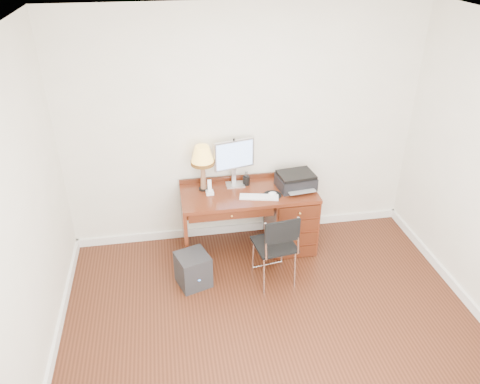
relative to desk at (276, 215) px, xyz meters
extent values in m
plane|color=#36170C|center=(-0.32, -1.40, -0.41)|extent=(4.00, 4.00, 0.00)
plane|color=white|center=(-0.32, 0.35, 0.94)|extent=(4.00, 0.00, 4.00)
plane|color=white|center=(-2.32, -1.40, 0.94)|extent=(0.00, 3.50, 3.50)
plane|color=white|center=(-0.32, -1.40, 2.29)|extent=(4.00, 4.00, 0.00)
cube|color=white|center=(-0.32, 0.33, -0.36)|extent=(4.00, 0.03, 0.10)
cube|color=white|center=(-2.31, -1.40, -0.36)|extent=(0.03, 3.50, 0.10)
cube|color=white|center=(1.66, -1.40, -0.36)|extent=(0.03, 3.50, 0.10)
cube|color=#5D2413|center=(-0.32, -0.01, 0.32)|extent=(1.50, 0.65, 0.04)
cube|color=#5D2413|center=(0.18, -0.01, -0.06)|extent=(0.50, 0.61, 0.71)
cube|color=#5D2413|center=(-1.05, -0.01, -0.06)|extent=(0.04, 0.61, 0.71)
cube|color=#491D0E|center=(-0.56, 0.29, 0.05)|extent=(0.96, 0.03, 0.39)
cube|color=#491D0E|center=(-0.56, -0.31, 0.25)|extent=(0.91, 0.03, 0.09)
sphere|color=#BF8C3F|center=(0.18, -0.34, -0.06)|extent=(0.03, 0.03, 0.03)
cube|color=silver|center=(-0.44, 0.17, 0.34)|extent=(0.24, 0.20, 0.01)
cube|color=silver|center=(-0.44, 0.22, 0.44)|extent=(0.05, 0.04, 0.17)
cube|color=silver|center=(-0.44, 0.20, 0.71)|extent=(0.46, 0.15, 0.34)
cube|color=#4C8CF2|center=(-0.44, 0.18, 0.71)|extent=(0.42, 0.11, 0.30)
cube|color=white|center=(-0.24, -0.15, 0.35)|extent=(0.43, 0.21, 0.02)
cylinder|color=black|center=(-0.08, -0.12, 0.34)|extent=(0.20, 0.20, 0.01)
ellipsoid|color=white|center=(-0.08, -0.12, 0.36)|extent=(0.09, 0.06, 0.04)
cube|color=black|center=(0.22, 0.00, 0.41)|extent=(0.44, 0.36, 0.14)
cube|color=black|center=(0.22, 0.00, 0.50)|extent=(0.42, 0.34, 0.04)
cylinder|color=black|center=(-0.81, 0.13, 0.35)|extent=(0.11, 0.11, 0.02)
cone|color=brown|center=(-0.81, 0.13, 0.51)|extent=(0.07, 0.07, 0.31)
cone|color=#FFC650|center=(-0.81, 0.13, 0.77)|extent=(0.25, 0.25, 0.20)
cylinder|color=#593814|center=(-0.81, 0.13, 0.67)|extent=(0.26, 0.26, 0.04)
cube|color=white|center=(-0.75, 0.02, 0.36)|extent=(0.08, 0.08, 0.04)
cube|color=white|center=(-0.75, 0.02, 0.44)|extent=(0.04, 0.06, 0.14)
cylinder|color=black|center=(-0.32, 0.17, 0.39)|extent=(0.08, 0.08, 0.10)
cube|color=black|center=(-0.16, -0.62, 0.04)|extent=(0.45, 0.45, 0.03)
cube|color=black|center=(-0.16, -0.81, 0.32)|extent=(0.36, 0.08, 0.24)
cylinder|color=silver|center=(-0.33, -0.45, -0.19)|extent=(0.02, 0.02, 0.45)
cylinder|color=silver|center=(0.01, -0.45, -0.19)|extent=(0.02, 0.02, 0.45)
cylinder|color=silver|center=(-0.33, -0.79, -0.19)|extent=(0.02, 0.02, 0.45)
cylinder|color=silver|center=(0.01, -0.79, -0.19)|extent=(0.02, 0.02, 0.45)
cylinder|color=silver|center=(-0.33, -0.81, 0.24)|extent=(0.02, 0.02, 0.40)
cylinder|color=silver|center=(0.01, -0.81, 0.24)|extent=(0.02, 0.02, 0.40)
cube|color=black|center=(-1.01, -0.55, -0.23)|extent=(0.40, 0.40, 0.37)
camera|label=1|loc=(-1.18, -4.43, 2.90)|focal=35.00mm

